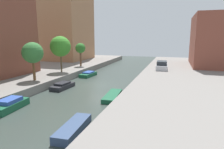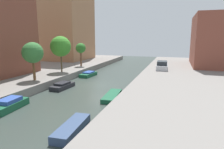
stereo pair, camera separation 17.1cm
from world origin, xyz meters
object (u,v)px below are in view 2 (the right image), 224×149
at_px(apartment_tower_far, 66,19).
at_px(moored_boat_right_2, 112,96).
at_px(low_block_right, 221,41).
at_px(moored_boat_left_2, 63,86).
at_px(moored_boat_left_3, 88,74).
at_px(street_tree_3, 61,46).
at_px(moored_boat_left_1, 9,105).
at_px(street_tree_2, 33,53).
at_px(street_tree_4, 81,49).
at_px(moored_boat_right_1, 72,128).
at_px(parked_car, 162,66).

relative_size(apartment_tower_far, moored_boat_right_2, 4.34).
xyz_separation_m(low_block_right, moored_boat_left_2, (-21.48, -21.07, -5.48)).
relative_size(moored_boat_left_2, moored_boat_right_2, 0.81).
bearing_deg(apartment_tower_far, low_block_right, -2.31).
bearing_deg(moored_boat_left_3, moored_boat_right_2, -53.43).
height_order(street_tree_3, moored_boat_left_1, street_tree_3).
height_order(street_tree_2, street_tree_4, street_tree_2).
distance_m(apartment_tower_far, street_tree_4, 14.81).
bearing_deg(moored_boat_right_2, street_tree_2, 174.10).
height_order(apartment_tower_far, low_block_right, apartment_tower_far).
xyz_separation_m(moored_boat_left_2, moored_boat_right_2, (7.24, -1.79, -0.12)).
height_order(moored_boat_left_3, moored_boat_right_1, moored_boat_left_3).
height_order(moored_boat_left_1, moored_boat_right_2, moored_boat_left_1).
bearing_deg(moored_boat_left_3, street_tree_3, -143.07).
bearing_deg(moored_boat_right_1, moored_boat_right_2, 88.30).
bearing_deg(moored_boat_right_1, low_block_right, 64.97).
distance_m(apartment_tower_far, moored_boat_left_2, 27.72).
height_order(apartment_tower_far, moored_boat_right_1, apartment_tower_far).
xyz_separation_m(apartment_tower_far, street_tree_4, (8.85, -9.99, -6.42)).
height_order(moored_boat_left_2, moored_boat_left_3, moored_boat_left_2).
bearing_deg(moored_boat_left_1, moored_boat_right_2, 37.90).
xyz_separation_m(low_block_right, moored_boat_right_2, (-14.24, -22.86, -5.60)).
bearing_deg(street_tree_3, apartment_tower_far, 117.85).
height_order(street_tree_3, moored_boat_left_3, street_tree_3).
bearing_deg(apartment_tower_far, moored_boat_right_2, -50.80).
distance_m(street_tree_4, moored_boat_right_1, 25.12).
bearing_deg(street_tree_2, moored_boat_right_2, -5.90).
bearing_deg(moored_boat_left_2, parked_car, 49.51).
xyz_separation_m(moored_boat_left_1, moored_boat_left_2, (0.57, 7.88, -0.08)).
xyz_separation_m(apartment_tower_far, moored_boat_left_1, (11.95, -30.31, -10.32)).
relative_size(street_tree_2, moored_boat_left_2, 1.33).
xyz_separation_m(parked_car, moored_boat_left_3, (-11.59, -5.02, -1.27)).
bearing_deg(moored_boat_left_1, moored_boat_right_1, -15.23).
height_order(parked_car, moored_boat_left_2, parked_car).
xyz_separation_m(street_tree_2, street_tree_3, (0.00, 6.35, 0.53)).
bearing_deg(moored_boat_left_1, street_tree_4, 98.68).
bearing_deg(street_tree_4, moored_boat_left_1, -81.32).
height_order(street_tree_3, moored_boat_left_2, street_tree_3).
relative_size(moored_boat_left_2, moored_boat_left_3, 0.97).
height_order(apartment_tower_far, moored_boat_left_1, apartment_tower_far).
distance_m(moored_boat_left_2, moored_boat_right_1, 12.15).
bearing_deg(moored_boat_left_2, street_tree_3, 122.86).
relative_size(street_tree_4, parked_car, 0.92).
bearing_deg(street_tree_3, low_block_right, 31.44).
distance_m(moored_boat_left_2, moored_boat_left_3, 8.28).
relative_size(apartment_tower_far, moored_boat_right_1, 4.77).
height_order(low_block_right, street_tree_4, low_block_right).
bearing_deg(moored_boat_right_1, moored_boat_left_3, 111.65).
bearing_deg(apartment_tower_far, moored_boat_left_2, -60.83).
relative_size(moored_boat_left_1, moored_boat_right_2, 0.82).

